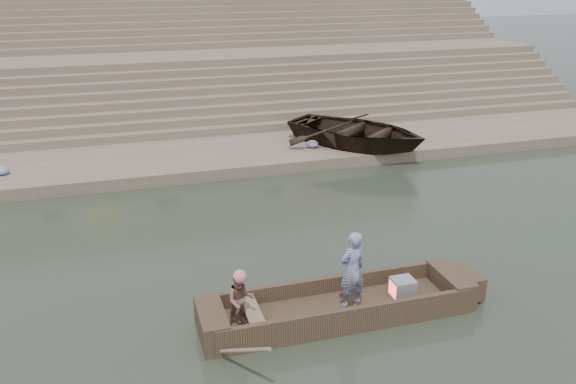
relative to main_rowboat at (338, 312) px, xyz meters
name	(u,v)px	position (x,y,z in m)	size (l,w,h in m)	color
ground	(329,256)	(0.77, 2.54, -0.11)	(120.00, 120.00, 0.00)	#283125
lower_landing	(253,154)	(0.77, 10.54, 0.09)	(32.00, 4.00, 0.40)	#816E5C
mid_landing	(215,83)	(0.77, 18.04, 1.29)	(32.00, 3.00, 2.80)	#816E5C
upper_landing	(193,40)	(0.77, 25.04, 2.49)	(32.00, 3.00, 5.20)	#816E5C
ghat_steps	(209,69)	(0.77, 19.74, 1.69)	(32.00, 11.00, 5.20)	#816E5C
main_rowboat	(338,312)	(0.00, 0.00, 0.00)	(5.00, 1.30, 0.22)	brown
rowboat_trim	(348,302)	(0.21, -0.01, 0.20)	(6.04, 2.63, 1.79)	brown
standing_man	(352,270)	(0.28, 0.00, 0.92)	(0.59, 0.39, 1.62)	navy
rowing_man	(241,300)	(-2.00, -0.08, 0.67)	(0.54, 0.42, 1.12)	#246D53
television	(402,288)	(1.41, 0.00, 0.31)	(0.46, 0.42, 0.40)	gray
beached_rowboat	(357,131)	(4.53, 9.81, 0.83)	(3.76, 5.26, 1.09)	#2D2116
cloth_bundles	(168,156)	(-2.32, 10.04, 0.42)	(10.86, 0.46, 0.26)	#3F5999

